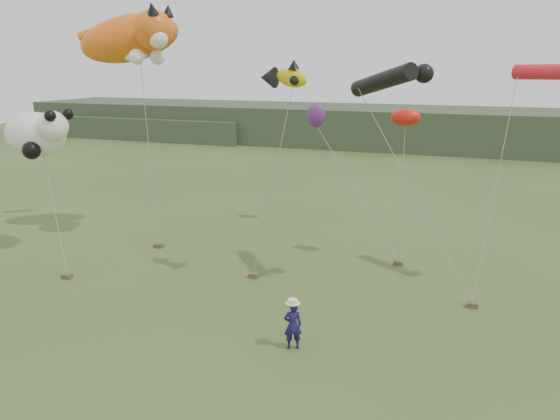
# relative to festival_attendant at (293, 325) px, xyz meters

# --- Properties ---
(ground) EXTENTS (120.00, 120.00, 0.00)m
(ground) POSITION_rel_festival_attendant_xyz_m (-2.37, 0.28, -0.76)
(ground) COLOR #385123
(ground) RESTS_ON ground
(headland) EXTENTS (90.00, 13.00, 4.00)m
(headland) POSITION_rel_festival_attendant_xyz_m (-5.48, 44.96, 1.16)
(headland) COLOR #2D3D28
(headland) RESTS_ON ground
(festival_attendant) EXTENTS (0.66, 0.59, 1.52)m
(festival_attendant) POSITION_rel_festival_attendant_xyz_m (0.00, 0.00, 0.00)
(festival_attendant) COLOR #171348
(festival_attendant) RESTS_ON ground
(sandbag_anchors) EXTENTS (15.87, 6.50, 0.19)m
(sandbag_anchors) POSITION_rel_festival_attendant_xyz_m (-3.15, 5.44, -0.66)
(sandbag_anchors) COLOR brown
(sandbag_anchors) RESTS_ON ground
(cat_kite) EXTENTS (6.27, 4.34, 3.09)m
(cat_kite) POSITION_rel_festival_attendant_xyz_m (-10.74, 8.42, 8.88)
(cat_kite) COLOR orange
(cat_kite) RESTS_ON ground
(fish_kite) EXTENTS (2.06, 1.35, 1.08)m
(fish_kite) POSITION_rel_festival_attendant_xyz_m (-2.14, 4.97, 7.19)
(fish_kite) COLOR gold
(fish_kite) RESTS_ON ground
(tube_kites) EXTENTS (8.88, 4.15, 1.51)m
(tube_kites) POSITION_rel_festival_attendant_xyz_m (3.93, 6.85, 7.24)
(tube_kites) COLOR black
(tube_kites) RESTS_ON ground
(panda_kite) EXTENTS (3.49, 2.26, 2.17)m
(panda_kite) POSITION_rel_festival_attendant_xyz_m (-13.50, 4.64, 4.69)
(panda_kite) COLOR white
(panda_kite) RESTS_ON ground
(misc_kites) EXTENTS (6.23, 4.85, 1.38)m
(misc_kites) POSITION_rel_festival_attendant_xyz_m (-1.01, 11.32, 5.28)
(misc_kites) COLOR red
(misc_kites) RESTS_ON ground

